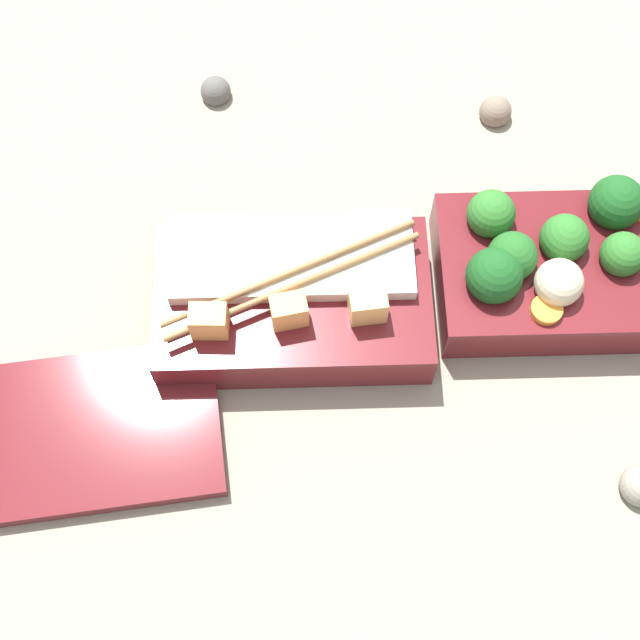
{
  "coord_description": "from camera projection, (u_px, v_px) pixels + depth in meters",
  "views": [
    {
      "loc": [
        0.1,
        0.31,
        0.65
      ],
      "look_at": [
        0.1,
        0.03,
        0.04
      ],
      "focal_mm": 50.0,
      "sensor_mm": 36.0,
      "label": 1
    }
  ],
  "objects": [
    {
      "name": "bento_tray_rice",
      "position": [
        293.0,
        298.0,
        0.7
      ],
      "size": [
        0.21,
        0.13,
        0.07
      ],
      "color": "maroon",
      "rests_on": "ground_plane"
    },
    {
      "name": "pebble_2",
      "position": [
        216.0,
        91.0,
        0.81
      ],
      "size": [
        0.03,
        0.03,
        0.03
      ],
      "primitive_type": "sphere",
      "color": "#595651",
      "rests_on": "ground_plane"
    },
    {
      "name": "ground_plane",
      "position": [
        437.0,
        302.0,
        0.73
      ],
      "size": [
        3.0,
        3.0,
        0.0
      ],
      "primitive_type": "plane",
      "color": "gray"
    },
    {
      "name": "pebble_1",
      "position": [
        495.0,
        112.0,
        0.8
      ],
      "size": [
        0.03,
        0.03,
        0.03
      ],
      "primitive_type": "sphere",
      "color": "#7A6B5B",
      "rests_on": "ground_plane"
    },
    {
      "name": "bento_lid",
      "position": [
        82.0,
        433.0,
        0.67
      ],
      "size": [
        0.22,
        0.15,
        0.01
      ],
      "primitive_type": "cube",
      "rotation": [
        0.0,
        0.0,
        0.11
      ],
      "color": "maroon",
      "rests_on": "ground_plane"
    },
    {
      "name": "bento_tray_vegetable",
      "position": [
        569.0,
        266.0,
        0.7
      ],
      "size": [
        0.21,
        0.13,
        0.08
      ],
      "color": "maroon",
      "rests_on": "ground_plane"
    }
  ]
}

